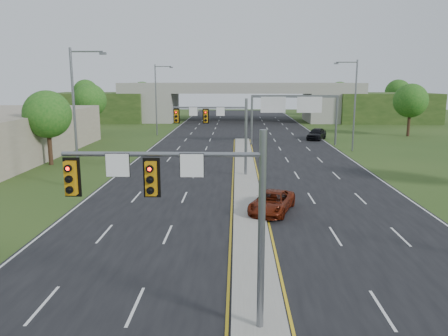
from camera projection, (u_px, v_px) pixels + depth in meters
ground at (260, 330)px, 15.16m from camera, size 240.00×240.00×0.00m
road at (244, 157)px, 49.46m from camera, size 24.00×160.00×0.02m
median at (246, 180)px, 37.69m from camera, size 2.00×54.00×0.16m
lane_markings at (239, 168)px, 43.51m from camera, size 23.72×160.00×0.01m
signal_mast_near at (193, 199)px, 14.23m from camera, size 6.62×0.60×7.00m
signal_mast_far at (221, 124)px, 38.73m from camera, size 6.62×0.60×7.00m
sign_gantry at (293, 106)px, 57.97m from camera, size 11.58×0.44×6.67m
overpass at (241, 105)px, 92.87m from camera, size 80.00×14.00×8.10m
lightpole_l_mid at (77, 112)px, 33.94m from camera, size 2.85×0.25×11.00m
lightpole_l_far at (157, 97)px, 68.24m from camera, size 2.85×0.25×11.00m
lightpole_r_far at (353, 101)px, 52.79m from camera, size 2.85×0.25×11.00m
tree_l_near at (47, 114)px, 44.11m from camera, size 4.80×4.80×7.60m
tree_l_mid at (90, 100)px, 68.66m from camera, size 5.20×5.20×8.12m
tree_r_mid at (411, 101)px, 67.26m from camera, size 5.20×5.20×8.12m
tree_back_a at (86, 92)px, 107.22m from camera, size 6.00×6.00×8.85m
tree_back_b at (142, 93)px, 106.89m from camera, size 5.60×5.60×8.32m
tree_back_c at (339, 93)px, 105.54m from camera, size 5.60×5.60×8.32m
tree_back_d at (398, 92)px, 105.08m from camera, size 6.00×6.00×8.85m
car_far_a at (272, 202)px, 28.63m from camera, size 3.74×5.39×1.37m
car_far_c at (317, 134)px, 64.22m from camera, size 3.93×5.42×1.72m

